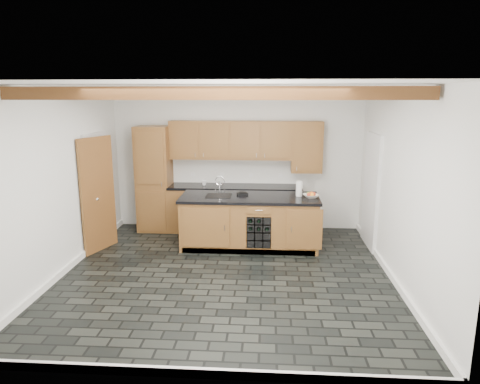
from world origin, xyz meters
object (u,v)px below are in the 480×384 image
(kitchen_scale, at_px, (242,193))
(paper_towel, at_px, (299,189))
(island, at_px, (250,222))
(fruit_bowl, at_px, (311,196))

(kitchen_scale, xyz_separation_m, paper_towel, (1.01, -0.03, 0.11))
(island, relative_size, fruit_bowl, 9.45)
(kitchen_scale, bearing_deg, paper_towel, -19.86)
(paper_towel, bearing_deg, kitchen_scale, 178.37)
(kitchen_scale, bearing_deg, island, -59.48)
(island, bearing_deg, fruit_bowl, -1.68)
(island, xyz_separation_m, fruit_bowl, (1.07, -0.03, 0.50))
(island, relative_size, paper_towel, 9.27)
(kitchen_scale, relative_size, fruit_bowl, 0.81)
(island, bearing_deg, paper_towel, 6.11)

